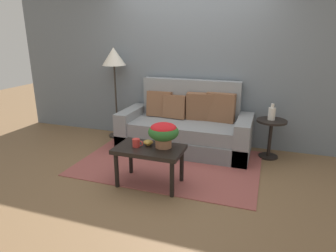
% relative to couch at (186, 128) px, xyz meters
% --- Properties ---
extents(ground_plane, '(14.00, 14.00, 0.00)m').
position_rel_couch_xyz_m(ground_plane, '(-0.06, -0.72, -0.34)').
color(ground_plane, brown).
extents(wall_back, '(6.40, 0.12, 2.94)m').
position_rel_couch_xyz_m(wall_back, '(-0.06, 0.45, 1.13)').
color(wall_back, slate).
rests_on(wall_back, ground).
extents(area_rug, '(2.47, 1.67, 0.01)m').
position_rel_couch_xyz_m(area_rug, '(-0.06, -0.62, -0.33)').
color(area_rug, '#994C47').
rests_on(area_rug, ground).
extents(couch, '(2.00, 0.85, 1.06)m').
position_rel_couch_xyz_m(couch, '(0.00, 0.00, 0.00)').
color(couch, slate).
rests_on(couch, ground).
extents(coffee_table, '(0.80, 0.49, 0.48)m').
position_rel_couch_xyz_m(coffee_table, '(-0.09, -1.27, 0.07)').
color(coffee_table, black).
rests_on(coffee_table, ground).
extents(side_table, '(0.42, 0.42, 0.57)m').
position_rel_couch_xyz_m(side_table, '(1.26, 0.06, 0.06)').
color(side_table, black).
rests_on(side_table, ground).
extents(floor_lamp, '(0.40, 0.40, 1.54)m').
position_rel_couch_xyz_m(floor_lamp, '(-1.30, 0.18, 0.96)').
color(floor_lamp, '#2D2823').
rests_on(floor_lamp, ground).
extents(potted_plant, '(0.36, 0.36, 0.29)m').
position_rel_couch_xyz_m(potted_plant, '(0.06, -1.20, 0.33)').
color(potted_plant, '#A36B4C').
rests_on(potted_plant, coffee_table).
extents(coffee_mug, '(0.13, 0.09, 0.10)m').
position_rel_couch_xyz_m(coffee_mug, '(-0.24, -1.30, 0.19)').
color(coffee_mug, red).
rests_on(coffee_mug, coffee_table).
extents(snack_bowl, '(0.12, 0.12, 0.06)m').
position_rel_couch_xyz_m(snack_bowl, '(-0.13, -1.20, 0.18)').
color(snack_bowl, gold).
rests_on(snack_bowl, coffee_table).
extents(table_vase, '(0.10, 0.10, 0.23)m').
position_rel_couch_xyz_m(table_vase, '(1.25, 0.08, 0.33)').
color(table_vase, silver).
rests_on(table_vase, side_table).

